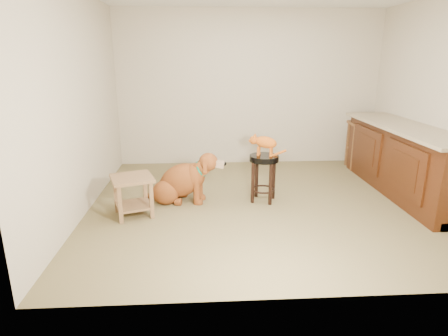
{
  "coord_description": "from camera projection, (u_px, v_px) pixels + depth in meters",
  "views": [
    {
      "loc": [
        -0.83,
        -4.48,
        1.82
      ],
      "look_at": [
        -0.55,
        0.12,
        0.45
      ],
      "focal_mm": 30.0,
      "sensor_mm": 36.0,
      "label": 1
    }
  ],
  "objects": [
    {
      "name": "floor",
      "position": [
        267.0,
        203.0,
        4.86
      ],
      "size": [
        4.5,
        4.0,
        0.01
      ],
      "primitive_type": "cube",
      "color": "brown",
      "rests_on": "ground"
    },
    {
      "name": "golden_retriever",
      "position": [
        182.0,
        182.0,
        4.87
      ],
      "size": [
        1.09,
        0.61,
        0.71
      ],
      "rotation": [
        0.0,
        0.0,
        -0.21
      ],
      "color": "brown",
      "rests_on": "ground"
    },
    {
      "name": "tabby_kitten",
      "position": [
        264.0,
        143.0,
        4.73
      ],
      "size": [
        0.48,
        0.24,
        0.3
      ],
      "rotation": [
        0.0,
        0.0,
        -0.36
      ],
      "color": "#9B450F",
      "rests_on": "padded_stool"
    },
    {
      "name": "side_table",
      "position": [
        133.0,
        190.0,
        4.41
      ],
      "size": [
        0.59,
        0.59,
        0.48
      ],
      "rotation": [
        0.0,
        0.0,
        0.34
      ],
      "color": "brown",
      "rests_on": "ground"
    },
    {
      "name": "cabinet_run",
      "position": [
        404.0,
        162.0,
        5.13
      ],
      "size": [
        0.7,
        2.56,
        0.94
      ],
      "color": "#401D0B",
      "rests_on": "ground"
    },
    {
      "name": "room_shell",
      "position": [
        271.0,
        70.0,
        4.38
      ],
      "size": [
        4.54,
        4.04,
        2.62
      ],
      "color": "#B6AA92",
      "rests_on": "ground"
    },
    {
      "name": "wood_stool",
      "position": [
        361.0,
        144.0,
        6.3
      ],
      "size": [
        0.46,
        0.46,
        0.79
      ],
      "rotation": [
        0.0,
        0.0,
        -0.09
      ],
      "color": "brown",
      "rests_on": "ground"
    },
    {
      "name": "padded_stool",
      "position": [
        264.0,
        169.0,
        4.83
      ],
      "size": [
        0.41,
        0.41,
        0.62
      ],
      "rotation": [
        0.0,
        0.0,
        -0.36
      ],
      "color": "black",
      "rests_on": "ground"
    }
  ]
}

